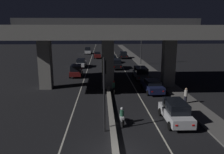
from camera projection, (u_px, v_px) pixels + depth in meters
lane_line_left_inner at (89, 64)px, 46.71m from camera, size 0.12×126.00×0.00m
lane_line_right_inner at (121, 64)px, 47.04m from camera, size 0.12×126.00×0.00m
median_divider at (105, 63)px, 46.84m from camera, size 0.41×126.00×0.32m
sidewalk_right at (149, 69)px, 40.41m from camera, size 2.17×126.00×0.13m
elevated_overpass at (108, 35)px, 26.60m from camera, size 22.81×12.20×8.62m
traffic_light_left_of_median at (104, 82)px, 15.27m from camera, size 0.30×0.49×5.44m
street_lamp at (140, 41)px, 45.05m from camera, size 1.95×0.32×8.46m
car_white_lead at (175, 112)px, 17.35m from camera, size 1.90×4.28×1.76m
car_dark_blue_second at (152, 85)px, 25.91m from camera, size 2.09×4.79×1.51m
car_grey_third at (141, 73)px, 32.75m from camera, size 2.09×4.54×1.75m
car_black_fourth at (116, 64)px, 41.24m from camera, size 2.01×4.62×1.80m
car_dark_green_fifth at (112, 59)px, 48.64m from camera, size 2.11×4.55×1.60m
car_black_sixth at (123, 55)px, 55.75m from camera, size 2.08×3.95×1.73m
car_dark_red_lead_oncoming at (76, 70)px, 34.36m from camera, size 1.97×4.03×1.85m
car_white_second_oncoming at (81, 63)px, 42.90m from camera, size 1.93×4.46×1.63m
car_dark_red_third_oncoming at (97, 55)px, 56.36m from camera, size 1.98×4.42×1.55m
car_white_fourth_oncoming at (88, 51)px, 66.11m from camera, size 1.98×4.26×1.94m
motorcycle_white_filtering_near at (122, 117)px, 17.14m from camera, size 0.34×1.71×1.37m
motorcycle_black_filtering_mid at (114, 88)px, 25.60m from camera, size 0.33×1.94×1.45m
motorcycle_blue_filtering_far at (113, 75)px, 32.58m from camera, size 0.34×1.94×1.46m
pedestrian_on_sidewalk at (186, 96)px, 21.48m from camera, size 0.33×0.33×1.57m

